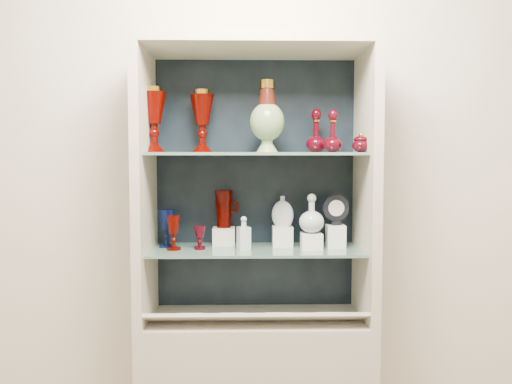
{
  "coord_description": "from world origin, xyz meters",
  "views": [
    {
      "loc": [
        -0.04,
        -0.62,
        1.44
      ],
      "look_at": [
        0.0,
        1.53,
        1.3
      ],
      "focal_mm": 35.0,
      "sensor_mm": 36.0,
      "label": 1
    }
  ],
  "objects_px": {
    "ruby_decanter_a": "(333,128)",
    "ruby_decanter_b": "(316,129)",
    "lidded_bowl": "(361,142)",
    "clear_square_bottle": "(244,233)",
    "enamel_urn": "(267,117)",
    "ruby_pitcher": "(224,209)",
    "flat_flask": "(282,211)",
    "pedestal_lamp_right": "(202,122)",
    "cameo_medallion": "(336,209)",
    "clear_round_decanter": "(312,214)",
    "ruby_goblet_tall": "(174,233)",
    "ruby_goblet_small": "(200,238)",
    "cobalt_goblet": "(167,228)",
    "pedestal_lamp_left": "(154,120)"
  },
  "relations": [
    {
      "from": "ruby_decanter_a",
      "to": "ruby_decanter_b",
      "type": "relative_size",
      "value": 0.98
    },
    {
      "from": "lidded_bowl",
      "to": "clear_square_bottle",
      "type": "height_order",
      "value": "lidded_bowl"
    },
    {
      "from": "enamel_urn",
      "to": "ruby_pitcher",
      "type": "bearing_deg",
      "value": 147.19
    },
    {
      "from": "flat_flask",
      "to": "pedestal_lamp_right",
      "type": "bearing_deg",
      "value": -159.91
    },
    {
      "from": "flat_flask",
      "to": "cameo_medallion",
      "type": "xyz_separation_m",
      "value": [
        0.23,
        -0.04,
        0.01
      ]
    },
    {
      "from": "lidded_bowl",
      "to": "ruby_pitcher",
      "type": "xyz_separation_m",
      "value": [
        -0.58,
        0.17,
        -0.3
      ]
    },
    {
      "from": "ruby_decanter_a",
      "to": "cameo_medallion",
      "type": "xyz_separation_m",
      "value": [
        0.03,
        0.06,
        -0.35
      ]
    },
    {
      "from": "clear_round_decanter",
      "to": "ruby_goblet_tall",
      "type": "bearing_deg",
      "value": -179.06
    },
    {
      "from": "pedestal_lamp_right",
      "to": "ruby_decanter_a",
      "type": "height_order",
      "value": "pedestal_lamp_right"
    },
    {
      "from": "ruby_pitcher",
      "to": "flat_flask",
      "type": "relative_size",
      "value": 1.21
    },
    {
      "from": "enamel_urn",
      "to": "clear_round_decanter",
      "type": "height_order",
      "value": "enamel_urn"
    },
    {
      "from": "ruby_decanter_a",
      "to": "cameo_medallion",
      "type": "relative_size",
      "value": 1.47
    },
    {
      "from": "ruby_goblet_small",
      "to": "clear_round_decanter",
      "type": "relative_size",
      "value": 0.63
    },
    {
      "from": "cobalt_goblet",
      "to": "clear_square_bottle",
      "type": "bearing_deg",
      "value": -12.18
    },
    {
      "from": "pedestal_lamp_left",
      "to": "cobalt_goblet",
      "type": "relative_size",
      "value": 1.68
    },
    {
      "from": "pedestal_lamp_left",
      "to": "ruby_goblet_small",
      "type": "xyz_separation_m",
      "value": [
        0.19,
        -0.02,
        -0.51
      ]
    },
    {
      "from": "ruby_decanter_a",
      "to": "ruby_decanter_b",
      "type": "xyz_separation_m",
      "value": [
        -0.06,
        0.09,
        0.0
      ]
    },
    {
      "from": "enamel_urn",
      "to": "ruby_goblet_small",
      "type": "xyz_separation_m",
      "value": [
        -0.29,
        0.01,
        -0.52
      ]
    },
    {
      "from": "flat_flask",
      "to": "ruby_decanter_b",
      "type": "bearing_deg",
      "value": 17.31
    },
    {
      "from": "ruby_decanter_a",
      "to": "clear_round_decanter",
      "type": "relative_size",
      "value": 1.26
    },
    {
      "from": "ruby_pitcher",
      "to": "flat_flask",
      "type": "height_order",
      "value": "ruby_pitcher"
    },
    {
      "from": "lidded_bowl",
      "to": "cobalt_goblet",
      "type": "bearing_deg",
      "value": 171.76
    },
    {
      "from": "pedestal_lamp_left",
      "to": "ruby_decanter_a",
      "type": "xyz_separation_m",
      "value": [
        0.77,
        -0.04,
        -0.04
      ]
    },
    {
      "from": "ruby_decanter_b",
      "to": "pedestal_lamp_right",
      "type": "bearing_deg",
      "value": 178.17
    },
    {
      "from": "pedestal_lamp_left",
      "to": "flat_flask",
      "type": "relative_size",
      "value": 1.98
    },
    {
      "from": "ruby_pitcher",
      "to": "ruby_decanter_b",
      "type": "bearing_deg",
      "value": -4.08
    },
    {
      "from": "pedestal_lamp_left",
      "to": "ruby_pitcher",
      "type": "height_order",
      "value": "pedestal_lamp_left"
    },
    {
      "from": "lidded_bowl",
      "to": "cobalt_goblet",
      "type": "xyz_separation_m",
      "value": [
        -0.84,
        0.12,
        -0.38
      ]
    },
    {
      "from": "pedestal_lamp_right",
      "to": "ruby_goblet_small",
      "type": "relative_size",
      "value": 2.71
    },
    {
      "from": "pedestal_lamp_right",
      "to": "ruby_goblet_tall",
      "type": "relative_size",
      "value": 1.86
    },
    {
      "from": "clear_square_bottle",
      "to": "cameo_medallion",
      "type": "distance_m",
      "value": 0.42
    },
    {
      "from": "pedestal_lamp_left",
      "to": "ruby_goblet_tall",
      "type": "bearing_deg",
      "value": -17.98
    },
    {
      "from": "pedestal_lamp_right",
      "to": "flat_flask",
      "type": "xyz_separation_m",
      "value": [
        0.36,
        -0.01,
        -0.4
      ]
    },
    {
      "from": "enamel_urn",
      "to": "cobalt_goblet",
      "type": "bearing_deg",
      "value": 170.85
    },
    {
      "from": "lidded_bowl",
      "to": "cobalt_goblet",
      "type": "height_order",
      "value": "lidded_bowl"
    },
    {
      "from": "ruby_pitcher",
      "to": "flat_flask",
      "type": "xyz_separation_m",
      "value": [
        0.27,
        -0.04,
        -0.0
      ]
    },
    {
      "from": "lidded_bowl",
      "to": "flat_flask",
      "type": "distance_m",
      "value": 0.46
    },
    {
      "from": "ruby_decanter_b",
      "to": "ruby_pitcher",
      "type": "xyz_separation_m",
      "value": [
        -0.41,
        0.05,
        -0.36
      ]
    },
    {
      "from": "pedestal_lamp_left",
      "to": "clear_square_bottle",
      "type": "height_order",
      "value": "pedestal_lamp_left"
    },
    {
      "from": "ruby_decanter_a",
      "to": "lidded_bowl",
      "type": "distance_m",
      "value": 0.13
    },
    {
      "from": "lidded_bowl",
      "to": "cobalt_goblet",
      "type": "relative_size",
      "value": 0.5
    },
    {
      "from": "ruby_pitcher",
      "to": "ruby_decanter_a",
      "type": "bearing_deg",
      "value": -13.56
    },
    {
      "from": "pedestal_lamp_right",
      "to": "enamel_urn",
      "type": "distance_m",
      "value": 0.3
    },
    {
      "from": "flat_flask",
      "to": "enamel_urn",
      "type": "bearing_deg",
      "value": -109.36
    },
    {
      "from": "pedestal_lamp_right",
      "to": "ruby_decanter_b",
      "type": "relative_size",
      "value": 1.34
    },
    {
      "from": "pedestal_lamp_left",
      "to": "ruby_goblet_small",
      "type": "distance_m",
      "value": 0.55
    },
    {
      "from": "lidded_bowl",
      "to": "cobalt_goblet",
      "type": "distance_m",
      "value": 0.93
    },
    {
      "from": "ruby_pitcher",
      "to": "cobalt_goblet",
      "type": "bearing_deg",
      "value": -165.82
    },
    {
      "from": "clear_round_decanter",
      "to": "cameo_medallion",
      "type": "relative_size",
      "value": 1.17
    },
    {
      "from": "lidded_bowl",
      "to": "flat_flask",
      "type": "xyz_separation_m",
      "value": [
        -0.32,
        0.14,
        -0.3
      ]
    }
  ]
}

